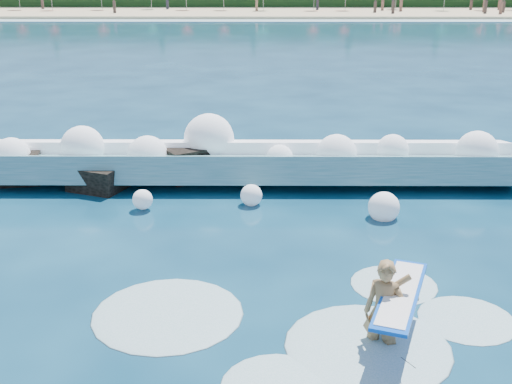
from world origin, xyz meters
TOP-DOWN VIEW (x-y plane):
  - ground at (0.00, 0.00)m, footprint 200.00×200.00m
  - beach at (0.00, 78.00)m, footprint 140.00×20.00m
  - wet_band at (0.00, 67.00)m, footprint 140.00×5.00m
  - breaking_wave at (0.98, 6.51)m, footprint 17.00×2.69m
  - rock_cluster at (-3.68, 6.41)m, footprint 7.96×3.09m
  - surfer_with_board at (3.84, -2.77)m, footprint 1.50×3.07m
  - wave_spray at (0.80, 6.38)m, footprint 15.44×5.06m
  - surf_foam at (2.51, -2.33)m, footprint 9.43×5.40m
  - beachgoers at (2.91, 76.10)m, footprint 108.11×12.56m

SIDE VIEW (x-z plane):
  - ground at x=0.00m, z-range 0.00..0.00m
  - surf_foam at x=2.51m, z-range -0.07..0.07m
  - wet_band at x=0.00m, z-range 0.00..0.08m
  - beach at x=0.00m, z-range 0.00..0.40m
  - rock_cluster at x=-3.68m, z-range -0.22..0.99m
  - breaking_wave at x=0.98m, z-range -0.22..1.24m
  - surfer_with_board at x=3.84m, z-range -0.26..1.71m
  - wave_spray at x=0.80m, z-range -0.09..2.01m
  - beachgoers at x=2.91m, z-range 0.15..2.09m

